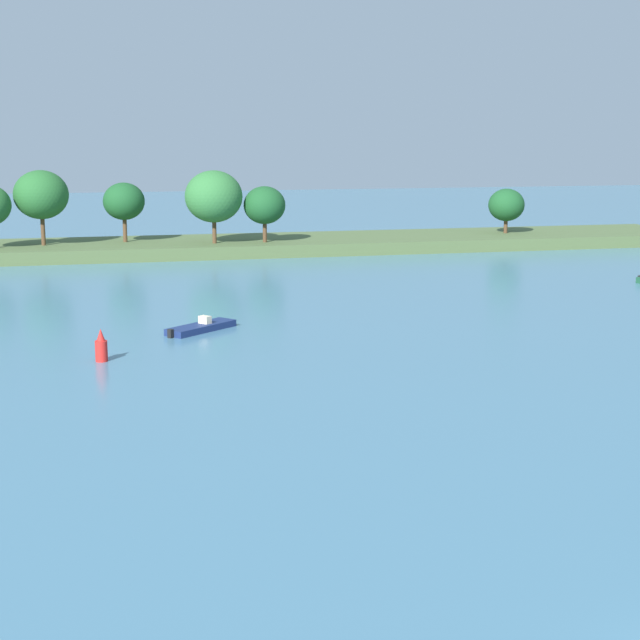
% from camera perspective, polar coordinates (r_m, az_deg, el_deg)
% --- Properties ---
extents(treeline_island, '(94.32, 13.38, 9.08)m').
position_cam_1_polar(treeline_island, '(106.39, -3.89, 5.17)').
color(treeline_island, '#4C6038').
rests_on(treeline_island, ground).
extents(small_motorboat, '(5.02, 4.55, 0.94)m').
position_cam_1_polar(small_motorboat, '(64.29, -7.03, -0.43)').
color(small_motorboat, navy).
rests_on(small_motorboat, ground).
extents(channel_buoy_red, '(0.70, 0.70, 1.90)m').
position_cam_1_polar(channel_buoy_red, '(56.64, -12.75, -1.58)').
color(channel_buoy_red, red).
rests_on(channel_buoy_red, ground).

